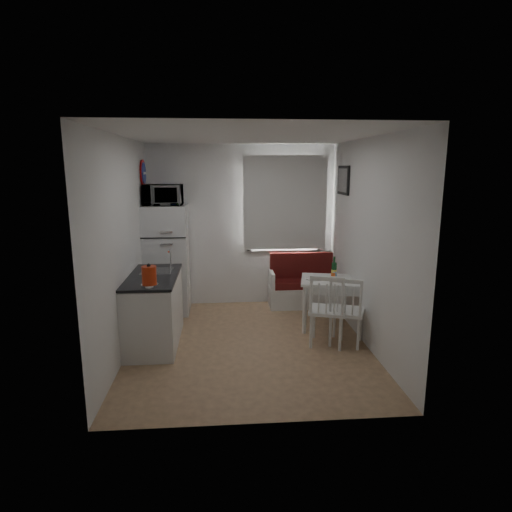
{
  "coord_description": "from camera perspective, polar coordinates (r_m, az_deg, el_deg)",
  "views": [
    {
      "loc": [
        -0.32,
        -5.16,
        2.24
      ],
      "look_at": [
        0.14,
        0.5,
        1.06
      ],
      "focal_mm": 30.0,
      "sensor_mm": 36.0,
      "label": 1
    }
  ],
  "objects": [
    {
      "name": "ceiling",
      "position": [
        5.18,
        -1.11,
        15.77
      ],
      "size": [
        3.0,
        3.5,
        0.02
      ],
      "primitive_type": "cube",
      "color": "white",
      "rests_on": "wall_back"
    },
    {
      "name": "wall_back",
      "position": [
        6.98,
        -1.96,
        4.03
      ],
      "size": [
        3.0,
        0.02,
        2.6
      ],
      "primitive_type": "cube",
      "color": "white",
      "rests_on": "floor"
    },
    {
      "name": "wall_sign",
      "position": [
        6.71,
        -14.75,
        10.63
      ],
      "size": [
        0.03,
        0.4,
        0.4
      ],
      "primitive_type": "cylinder",
      "rotation": [
        0.0,
        1.57,
        0.0
      ],
      "color": "navy",
      "rests_on": "wall_left"
    },
    {
      "name": "window",
      "position": [
        6.98,
        3.83,
        6.69
      ],
      "size": [
        1.22,
        0.06,
        1.47
      ],
      "primitive_type": "cube",
      "color": "white",
      "rests_on": "wall_back"
    },
    {
      "name": "microwave",
      "position": [
        6.58,
        -12.25,
        7.96
      ],
      "size": [
        0.56,
        0.38,
        0.31
      ],
      "primitive_type": "imported",
      "color": "white",
      "rests_on": "fridge"
    },
    {
      "name": "wall_front",
      "position": [
        3.55,
        0.72,
        -3.55
      ],
      "size": [
        3.0,
        0.02,
        2.6
      ],
      "primitive_type": "cube",
      "color": "white",
      "rests_on": "floor"
    },
    {
      "name": "floor",
      "position": [
        5.63,
        -1.0,
        -11.66
      ],
      "size": [
        3.0,
        3.5,
        0.02
      ],
      "primitive_type": "cube",
      "color": "#8D6B4B",
      "rests_on": "ground"
    },
    {
      "name": "picture_frame",
      "position": [
        6.51,
        11.55,
        9.87
      ],
      "size": [
        0.04,
        0.52,
        0.42
      ],
      "primitive_type": "cube",
      "color": "black",
      "rests_on": "wall_right"
    },
    {
      "name": "chair_left",
      "position": [
        5.41,
        9.77,
        -6.2
      ],
      "size": [
        0.55,
        0.55,
        0.51
      ],
      "rotation": [
        0.0,
        0.0,
        -0.32
      ],
      "color": "white",
      "rests_on": "floor"
    },
    {
      "name": "curtain",
      "position": [
        6.91,
        3.92,
        7.06
      ],
      "size": [
        1.35,
        0.02,
        1.5
      ],
      "primitive_type": "cube",
      "color": "silver",
      "rests_on": "wall_back"
    },
    {
      "name": "wall_left",
      "position": [
        5.37,
        -17.24,
        1.18
      ],
      "size": [
        0.02,
        3.5,
        2.6
      ],
      "primitive_type": "cube",
      "color": "white",
      "rests_on": "floor"
    },
    {
      "name": "wall_right",
      "position": [
        5.55,
        14.61,
        1.65
      ],
      "size": [
        0.02,
        3.5,
        2.6
      ],
      "primitive_type": "cube",
      "color": "white",
      "rests_on": "floor"
    },
    {
      "name": "kitchen_counter",
      "position": [
        5.67,
        -13.4,
        -6.89
      ],
      "size": [
        0.62,
        1.32,
        1.16
      ],
      "color": "white",
      "rests_on": "floor"
    },
    {
      "name": "bench",
      "position": [
        7.08,
        6.63,
        -4.34
      ],
      "size": [
        1.2,
        0.46,
        0.86
      ],
      "color": "white",
      "rests_on": "floor"
    },
    {
      "name": "chair_right",
      "position": [
        5.49,
        12.31,
        -6.3
      ],
      "size": [
        0.55,
        0.55,
        0.49
      ],
      "rotation": [
        0.0,
        0.0,
        -0.41
      ],
      "color": "white",
      "rests_on": "floor"
    },
    {
      "name": "drinking_glass_blue",
      "position": [
        6.1,
        10.46,
        -2.53
      ],
      "size": [
        0.06,
        0.06,
        0.09
      ],
      "primitive_type": "cylinder",
      "color": "#74ABC5",
      "rests_on": "dining_table"
    },
    {
      "name": "dining_table",
      "position": [
        6.08,
        10.53,
        -3.8
      ],
      "size": [
        1.06,
        0.85,
        0.71
      ],
      "rotation": [
        0.0,
        0.0,
        -0.21
      ],
      "color": "white",
      "rests_on": "floor"
    },
    {
      "name": "plate",
      "position": [
        6.01,
        7.74,
        -3.03
      ],
      "size": [
        0.23,
        0.23,
        0.02
      ],
      "primitive_type": "cylinder",
      "color": "white",
      "rests_on": "dining_table"
    },
    {
      "name": "kettle",
      "position": [
        5.0,
        -14.05,
        -2.57
      ],
      "size": [
        0.2,
        0.2,
        0.26
      ],
      "primitive_type": "cylinder",
      "color": "red",
      "rests_on": "kitchen_counter"
    },
    {
      "name": "wine_bottle",
      "position": [
        6.12,
        10.38,
        -1.47
      ],
      "size": [
        0.08,
        0.08,
        0.3
      ],
      "primitive_type": null,
      "color": "#164521",
      "rests_on": "dining_table"
    },
    {
      "name": "drinking_glass_orange",
      "position": [
        5.99,
        10.23,
        -2.75
      ],
      "size": [
        0.06,
        0.06,
        0.1
      ],
      "primitive_type": "cylinder",
      "color": "orange",
      "rests_on": "dining_table"
    },
    {
      "name": "fridge",
      "position": [
        6.76,
        -11.83,
        -0.44
      ],
      "size": [
        0.67,
        0.67,
        1.68
      ],
      "primitive_type": "cube",
      "color": "white",
      "rests_on": "floor"
    }
  ]
}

